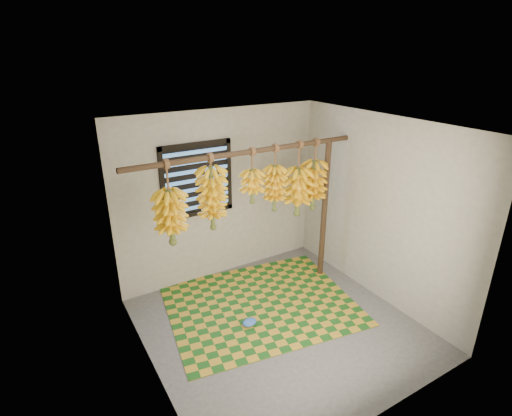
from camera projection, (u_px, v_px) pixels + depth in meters
floor at (279, 327)px, 4.81m from camera, size 3.00×3.00×0.01m
ceiling at (285, 126)px, 3.90m from camera, size 3.00×3.00×0.01m
wall_back at (221, 196)px, 5.55m from camera, size 3.00×0.01×2.40m
wall_left at (146, 274)px, 3.64m from camera, size 0.01×3.00×2.40m
wall_right at (380, 210)px, 5.07m from camera, size 0.01×3.00×2.40m
window at (197, 180)px, 5.25m from camera, size 1.00×0.04×1.00m
hanging_pole at (249, 152)px, 4.61m from camera, size 3.00×0.06×0.06m
support_post at (324, 211)px, 5.56m from camera, size 0.08×0.08×2.00m
woven_mat at (261, 304)px, 5.22m from camera, size 2.61×2.22×0.01m
plastic_bag at (249, 322)px, 4.80m from camera, size 0.21×0.16×0.08m
banana_bunch_a at (171, 217)px, 4.36m from camera, size 0.34×0.34×0.97m
banana_bunch_b at (212, 198)px, 4.56m from camera, size 0.35×0.35×0.91m
banana_bunch_c at (252, 186)px, 4.79m from camera, size 0.29×0.29×0.69m
banana_bunch_d at (275, 188)px, 4.97m from camera, size 0.29×0.29×0.86m
banana_bunch_e at (298, 192)px, 5.19m from camera, size 0.36×0.36×0.99m
banana_bunch_f at (314, 185)px, 5.30m from camera, size 0.33×0.33×0.97m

